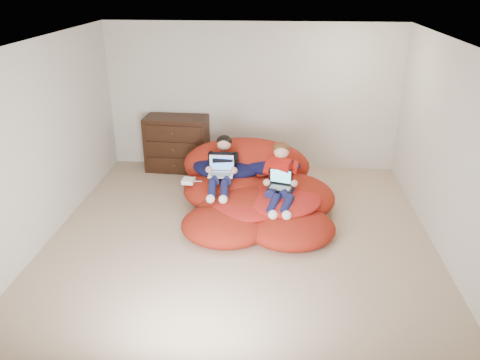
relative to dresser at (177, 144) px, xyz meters
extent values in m
cube|color=tan|center=(1.29, -2.22, -0.60)|extent=(5.10, 5.10, 0.25)
cube|color=beige|center=(1.29, 0.29, 0.77)|extent=(5.10, 0.02, 2.50)
cube|color=beige|center=(1.29, -4.73, 0.77)|extent=(5.10, 0.02, 2.50)
cube|color=beige|center=(-1.22, -2.22, 0.77)|extent=(0.02, 5.10, 2.50)
cube|color=beige|center=(3.80, -2.22, 0.77)|extent=(0.02, 5.10, 2.50)
cube|color=silver|center=(1.29, -2.22, 2.03)|extent=(5.10, 5.10, 0.02)
cube|color=black|center=(0.00, 0.01, 0.00)|extent=(1.09, 0.59, 0.96)
cube|color=black|center=(0.00, -0.27, -0.29)|extent=(0.96, 0.07, 0.23)
cylinder|color=#4C3F26|center=(0.00, -0.29, -0.29)|extent=(0.03, 0.06, 0.03)
cube|color=black|center=(0.00, -0.27, 0.00)|extent=(0.96, 0.07, 0.23)
cylinder|color=#4C3F26|center=(0.00, -0.29, 0.00)|extent=(0.03, 0.06, 0.03)
cube|color=black|center=(0.00, -0.27, 0.29)|extent=(0.96, 0.07, 0.23)
cylinder|color=#4C3F26|center=(0.00, -0.29, 0.29)|extent=(0.03, 0.06, 0.03)
ellipsoid|color=#A92213|center=(1.04, -1.27, -0.26)|extent=(1.39, 1.24, 0.50)
ellipsoid|color=#A92213|center=(1.89, -1.38, -0.28)|extent=(1.43, 1.39, 0.52)
ellipsoid|color=#A92213|center=(1.42, -1.75, -0.30)|extent=(1.55, 1.24, 0.50)
ellipsoid|color=#A92213|center=(1.09, -2.19, -0.34)|extent=(1.20, 1.10, 0.40)
ellipsoid|color=#A92213|center=(1.94, -2.17, -0.35)|extent=(1.21, 1.10, 0.40)
ellipsoid|color=#A92213|center=(1.26, -0.72, -0.08)|extent=(2.01, 0.89, 0.89)
ellipsoid|color=#0F1138|center=(1.00, -0.96, 0.00)|extent=(1.10, 0.90, 0.28)
ellipsoid|color=#0F1138|center=(1.63, -0.93, 0.04)|extent=(0.97, 0.68, 0.23)
ellipsoid|color=red|center=(1.82, -1.75, -0.14)|extent=(1.12, 1.12, 0.20)
ellipsoid|color=red|center=(1.35, -1.97, -0.18)|extent=(0.93, 0.83, 0.17)
ellipsoid|color=white|center=(0.88, -0.55, 0.14)|extent=(0.40, 0.26, 0.26)
cube|color=black|center=(0.95, -1.22, 0.16)|extent=(0.33, 0.44, 0.42)
sphere|color=tan|center=(0.95, -1.06, 0.40)|extent=(0.21, 0.21, 0.21)
ellipsoid|color=black|center=(0.95, -1.04, 0.43)|extent=(0.23, 0.22, 0.18)
cylinder|color=#13153B|center=(0.87, -1.53, 0.03)|extent=(0.16, 0.35, 0.19)
cylinder|color=#13153B|center=(0.87, -1.83, 0.00)|extent=(0.14, 0.33, 0.22)
sphere|color=white|center=(0.87, -2.00, -0.06)|extent=(0.12, 0.12, 0.12)
cylinder|color=#13153B|center=(1.04, -1.53, 0.03)|extent=(0.16, 0.35, 0.19)
cylinder|color=#13153B|center=(1.04, -1.83, 0.00)|extent=(0.14, 0.33, 0.22)
sphere|color=white|center=(1.04, -2.00, -0.06)|extent=(0.12, 0.12, 0.12)
cube|color=red|center=(1.80, -1.55, 0.15)|extent=(0.39, 0.39, 0.48)
sphere|color=tan|center=(1.80, -1.47, 0.45)|extent=(0.21, 0.21, 0.21)
ellipsoid|color=#4B2A14|center=(1.80, -1.44, 0.49)|extent=(0.24, 0.23, 0.18)
cylinder|color=#13153B|center=(1.71, -1.79, -0.03)|extent=(0.25, 0.37, 0.19)
cylinder|color=#13153B|center=(1.71, -2.10, -0.06)|extent=(0.22, 0.35, 0.22)
sphere|color=white|center=(1.71, -2.27, -0.12)|extent=(0.13, 0.13, 0.13)
cylinder|color=#13153B|center=(1.89, -1.79, -0.03)|extent=(0.25, 0.37, 0.19)
cylinder|color=#13153B|center=(1.89, -2.10, -0.06)|extent=(0.22, 0.35, 0.22)
sphere|color=white|center=(1.89, -2.27, -0.12)|extent=(0.13, 0.13, 0.13)
cube|color=white|center=(0.95, -1.52, 0.09)|extent=(0.36, 0.25, 0.01)
cube|color=gray|center=(0.95, -1.53, 0.10)|extent=(0.30, 0.14, 0.00)
cube|color=white|center=(0.95, -1.38, 0.22)|extent=(0.35, 0.05, 0.24)
cube|color=#3A6BC8|center=(0.95, -1.39, 0.22)|extent=(0.31, 0.03, 0.20)
cube|color=black|center=(1.80, -1.77, 0.04)|extent=(0.38, 0.31, 0.01)
cube|color=gray|center=(1.80, -1.78, 0.05)|extent=(0.30, 0.20, 0.00)
cube|color=black|center=(1.80, -1.65, 0.16)|extent=(0.32, 0.11, 0.23)
cube|color=#52ADC0|center=(1.80, -1.66, 0.16)|extent=(0.28, 0.09, 0.19)
cube|color=white|center=(0.46, -1.44, -0.06)|extent=(0.19, 0.19, 0.06)
camera|label=1|loc=(1.72, -7.60, 2.73)|focal=35.00mm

